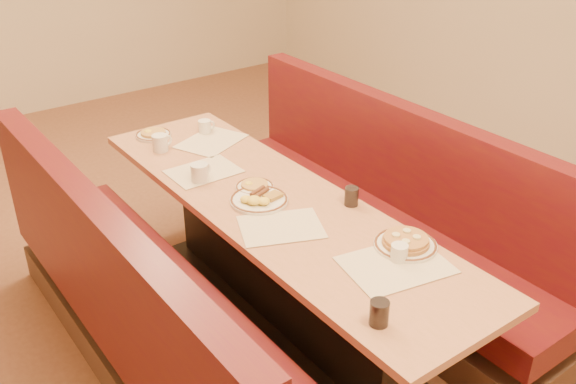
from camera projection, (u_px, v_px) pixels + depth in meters
ground at (277, 322)px, 3.50m from camera, size 8.00×8.00×0.00m
diner_table at (276, 265)px, 3.32m from camera, size 0.70×2.50×0.75m
booth_left at (146, 321)px, 2.94m from camera, size 0.55×2.50×1.05m
booth_right at (379, 224)px, 3.71m from camera, size 0.55×2.50×1.05m
placemat_near_left at (281, 227)px, 2.93m from camera, size 0.45×0.40×0.00m
placemat_near_right at (396, 265)px, 2.66m from camera, size 0.48×0.40×0.00m
placemat_far_left at (204, 171)px, 3.43m from camera, size 0.36×0.27×0.00m
placemat_far_right at (211, 141)px, 3.79m from camera, size 0.46×0.41×0.00m
pancake_plate at (406, 243)px, 2.77m from camera, size 0.27×0.27×0.06m
eggs_plate at (259, 199)px, 3.13m from camera, size 0.29×0.29×0.06m
extra_plate_mid at (254, 186)px, 3.26m from camera, size 0.20×0.20×0.04m
extra_plate_far at (153, 134)px, 3.86m from camera, size 0.21×0.21×0.04m
coffee_mug_a at (400, 252)px, 2.68m from camera, size 0.10×0.07×0.08m
coffee_mug_b at (200, 172)px, 3.32m from camera, size 0.13×0.09×0.10m
coffee_mug_c at (205, 126)px, 3.89m from camera, size 0.11×0.08×0.08m
coffee_mug_d at (161, 142)px, 3.66m from camera, size 0.13×0.09×0.10m
soda_tumbler_near at (379, 313)px, 2.31m from camera, size 0.07×0.07×0.10m
soda_tumbler_mid at (352, 196)px, 3.10m from camera, size 0.07×0.07×0.09m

